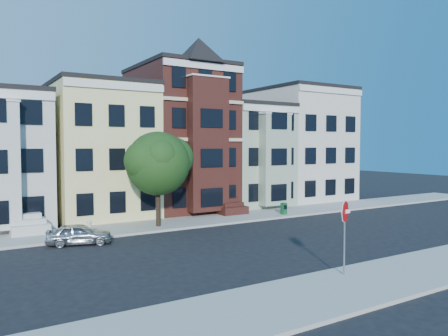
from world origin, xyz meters
TOP-DOWN VIEW (x-y plane):
  - ground at (0.00, 0.00)m, footprint 120.00×120.00m
  - far_sidewalk at (0.00, 8.00)m, footprint 60.00×4.00m
  - near_sidewalk at (0.00, -8.00)m, footprint 60.00×4.00m
  - house_yellow at (-7.00, 14.50)m, footprint 7.00×9.00m
  - house_brown at (0.00, 14.50)m, footprint 7.00×9.00m
  - house_green at (6.50, 14.50)m, footprint 6.00×9.00m
  - house_cream at (13.50, 14.50)m, footprint 8.00×9.00m
  - street_tree at (-5.08, 7.35)m, footprint 8.85×8.85m
  - parked_car at (-10.75, 5.20)m, footprint 3.78×2.39m
  - newspaper_box at (5.28, 6.84)m, footprint 0.44×0.40m
  - fire_hydrant at (-9.82, 6.63)m, footprint 0.34×0.34m
  - stop_sign at (-2.82, -6.92)m, footprint 0.98×0.23m

SIDE VIEW (x-z plane):
  - ground at x=0.00m, z-range 0.00..0.00m
  - far_sidewalk at x=0.00m, z-range 0.00..0.15m
  - near_sidewalk at x=0.00m, z-range 0.00..0.15m
  - fire_hydrant at x=-9.82m, z-range 0.15..0.90m
  - newspaper_box at x=5.28m, z-range 0.15..1.05m
  - parked_car at x=-10.75m, z-range 0.00..1.20m
  - stop_sign at x=-2.82m, z-range 0.15..3.69m
  - street_tree at x=-5.08m, z-range 0.15..7.96m
  - house_green at x=6.50m, z-range 0.00..9.00m
  - house_yellow at x=-7.00m, z-range 0.00..10.00m
  - house_cream at x=13.50m, z-range 0.00..11.00m
  - house_brown at x=0.00m, z-range 0.00..12.00m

